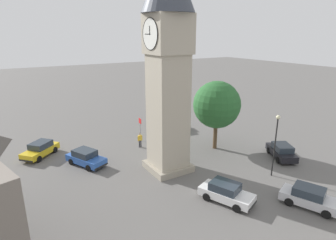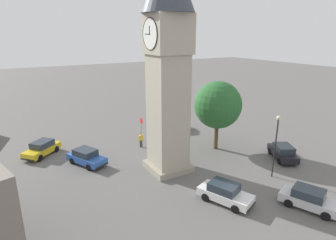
% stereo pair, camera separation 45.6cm
% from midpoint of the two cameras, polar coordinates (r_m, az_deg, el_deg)
% --- Properties ---
extents(ground_plane, '(200.00, 200.00, 0.00)m').
position_cam_midpoint_polar(ground_plane, '(27.25, 0.49, -9.83)').
color(ground_plane, '#605E5B').
extents(clock_tower, '(4.45, 4.45, 19.69)m').
position_cam_midpoint_polar(clock_tower, '(24.33, 0.56, 15.07)').
color(clock_tower, gray).
rests_on(clock_tower, ground).
extents(car_blue_kerb, '(2.45, 4.37, 1.53)m').
position_cam_midpoint_polar(car_blue_kerb, '(37.56, 1.46, -0.90)').
color(car_blue_kerb, '#236B38').
rests_on(car_blue_kerb, ground).
extents(car_silver_kerb, '(4.02, 4.19, 1.53)m').
position_cam_midpoint_polar(car_silver_kerb, '(32.57, -23.75, -5.27)').
color(car_silver_kerb, gold).
rests_on(car_silver_kerb, ground).
extents(car_red_corner, '(4.45, 3.29, 1.53)m').
position_cam_midpoint_polar(car_red_corner, '(28.91, -15.73, -7.20)').
color(car_red_corner, '#2D5BB7').
rests_on(car_red_corner, ground).
extents(car_white_side, '(4.43, 3.44, 1.53)m').
position_cam_midpoint_polar(car_white_side, '(31.34, 22.57, -5.98)').
color(car_white_side, black).
rests_on(car_white_side, ground).
extents(car_black_far, '(4.46, 3.08, 1.53)m').
position_cam_midpoint_polar(car_black_far, '(23.85, 27.21, -14.00)').
color(car_black_far, silver).
rests_on(car_black_far, ground).
extents(car_green_alley, '(4.46, 3.10, 1.53)m').
position_cam_midpoint_polar(car_green_alley, '(22.52, 12.01, -14.22)').
color(car_green_alley, white).
rests_on(car_green_alley, ground).
extents(pedestrian, '(0.24, 0.56, 1.69)m').
position_cam_midpoint_polar(pedestrian, '(31.97, -5.08, -3.75)').
color(pedestrian, black).
rests_on(pedestrian, ground).
extents(tree, '(5.11, 5.11, 7.58)m').
position_cam_midpoint_polar(tree, '(30.74, 10.45, 2.99)').
color(tree, brown).
rests_on(tree, ground).
extents(lamp_post, '(0.36, 0.36, 5.69)m').
position_cam_midpoint_polar(lamp_post, '(26.20, 21.51, -3.30)').
color(lamp_post, black).
rests_on(lamp_post, ground).
extents(road_sign, '(0.60, 0.07, 2.80)m').
position_cam_midpoint_polar(road_sign, '(33.53, -5.02, -1.14)').
color(road_sign, gray).
rests_on(road_sign, ground).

